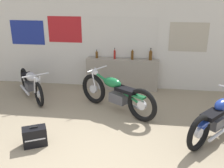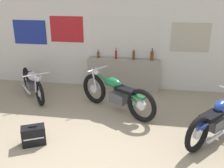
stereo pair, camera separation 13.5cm
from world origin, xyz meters
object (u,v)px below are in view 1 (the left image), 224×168
Objects in this scene: bottle_right_center at (151,55)px; motorcycle_green at (116,94)px; bottle_left_center at (115,54)px; bottle_center at (132,54)px; bottle_leftmost at (97,54)px; hard_case_black at (35,136)px; motorcycle_silver at (31,83)px; motorcycle_blue at (218,117)px.

motorcycle_green is (-0.75, -1.45, -0.57)m from bottle_right_center.
bottle_center is (0.48, 0.00, 0.00)m from bottle_left_center.
bottle_leftmost is 0.48× the size of hard_case_black.
bottle_left_center is 2.34m from motorcycle_silver.
bottle_leftmost is 1.71m from motorcycle_green.
motorcycle_blue is at bearing -17.37° from motorcycle_silver.
bottle_right_center is (0.97, 0.01, 0.01)m from bottle_left_center.
bottle_left_center is 3.30m from hard_case_black.
motorcycle_green is (2.29, -0.54, 0.05)m from motorcycle_silver.
hard_case_black is at bearing -109.67° from bottle_left_center.
motorcycle_blue is at bearing -51.57° from bottle_center.
bottle_center is at bearing 19.25° from motorcycle_silver.
hard_case_black is at bearing -129.39° from motorcycle_green.
bottle_leftmost is at bearing 179.73° from bottle_right_center.
hard_case_black is at bearing -64.78° from motorcycle_silver.
motorcycle_silver is at bearing -156.75° from bottle_left_center.
motorcycle_green reaches higher than hard_case_black.
bottle_center reaches higher than motorcycle_silver.
bottle_center is at bearing 62.68° from hard_case_black.
bottle_right_center reaches higher than bottle_left_center.
hard_case_black is at bearing -117.32° from bottle_center.
bottle_leftmost is at bearing 178.83° from bottle_center.
bottle_center is at bearing 0.07° from bottle_left_center.
bottle_center is (0.98, -0.02, 0.04)m from bottle_leftmost.
bottle_right_center is 1.73m from motorcycle_green.
bottle_left_center is at bearing 98.57° from motorcycle_green.
motorcycle_silver is (-1.57, -0.91, -0.58)m from bottle_leftmost.
motorcycle_green is (-2.05, 0.81, 0.03)m from motorcycle_blue.
bottle_right_center reaches higher than motorcycle_blue.
bottle_leftmost reaches higher than motorcycle_blue.
bottle_left_center is 0.95× the size of bottle_right_center.
motorcycle_green is at bearing -81.43° from bottle_left_center.
motorcycle_blue is 2.20m from motorcycle_green.
bottle_right_center reaches higher than motorcycle_green.
bottle_center is 0.19× the size of motorcycle_blue.
bottle_left_center is 0.16× the size of motorcycle_green.
bottle_left_center reaches higher than motorcycle_blue.
hard_case_black is at bearing -167.13° from motorcycle_blue.
bottle_center is at bearing -178.46° from bottle_right_center.
motorcycle_green is (0.72, -1.46, -0.53)m from bottle_leftmost.
motorcycle_blue is (2.26, -2.25, -0.59)m from bottle_left_center.
motorcycle_blue is 4.54m from motorcycle_silver.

